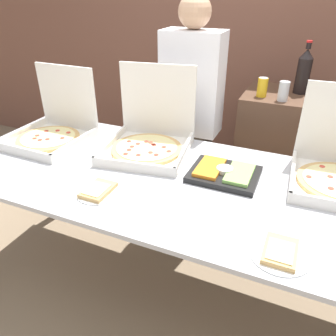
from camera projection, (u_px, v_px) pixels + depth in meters
ground_plane at (168, 289)px, 2.13m from camera, size 16.00×16.00×0.00m
brick_wall_behind at (247, 28)px, 2.80m from camera, size 10.00×0.06×2.80m
buffet_table at (168, 190)px, 1.75m from camera, size 2.43×0.99×0.85m
pizza_box_near_right at (150, 136)px, 1.96m from camera, size 0.54×0.56×0.47m
pizza_box_far_right at (53, 128)px, 2.08m from camera, size 0.45×0.46×0.44m
paper_plate_front_right at (98, 191)px, 1.57m from camera, size 0.21×0.21×0.03m
paper_plate_front_center at (280, 252)px, 1.21m from camera, size 0.23×0.23×0.03m
veggie_tray at (224, 173)px, 1.70m from camera, size 0.35×0.28×0.05m
sideboard_podium at (276, 163)px, 2.50m from camera, size 0.58×0.53×1.08m
soda_bottle at (304, 71)px, 2.18m from camera, size 0.09×0.09×0.34m
soda_can_silver at (284, 91)px, 2.07m from camera, size 0.07×0.07×0.12m
soda_can_colored at (262, 87)px, 2.15m from camera, size 0.07×0.07×0.12m
person_guest_cap at (191, 121)px, 2.33m from camera, size 0.40×0.22×1.69m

